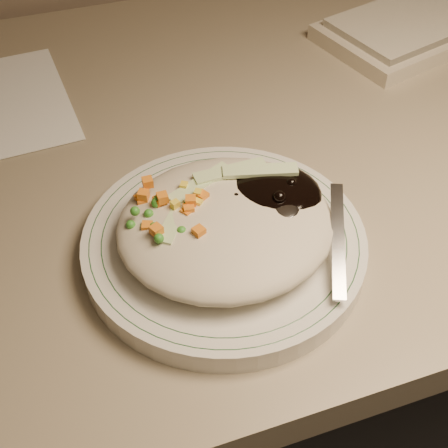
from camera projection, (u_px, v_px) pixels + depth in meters
name	position (u px, v px, depth m)	size (l,w,h in m)	color
desk	(258.00, 240.00, 0.86)	(1.40, 0.70, 0.74)	gray
plate	(224.00, 244.00, 0.57)	(0.26, 0.26, 0.02)	silver
plate_rim	(224.00, 236.00, 0.56)	(0.24, 0.24, 0.00)	#144723
meal	(229.00, 219.00, 0.54)	(0.21, 0.19, 0.05)	#AFA58E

